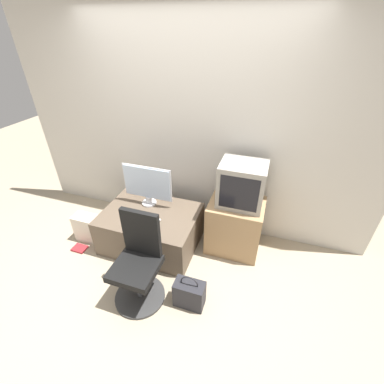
# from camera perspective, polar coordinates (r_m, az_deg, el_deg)

# --- Properties ---
(ground_plane) EXTENTS (12.00, 12.00, 0.00)m
(ground_plane) POSITION_cam_1_polar(r_m,az_deg,el_deg) (2.85, -9.83, -21.66)
(ground_plane) COLOR tan
(wall_back) EXTENTS (4.40, 0.05, 2.60)m
(wall_back) POSITION_cam_1_polar(r_m,az_deg,el_deg) (3.05, -0.66, 13.71)
(wall_back) COLOR beige
(wall_back) RESTS_ON ground_plane
(desk) EXTENTS (1.11, 0.80, 0.47)m
(desk) POSITION_cam_1_polar(r_m,az_deg,el_deg) (3.19, -9.06, -7.99)
(desk) COLOR brown
(desk) RESTS_ON ground_plane
(side_stand) EXTENTS (0.61, 0.51, 0.64)m
(side_stand) POSITION_cam_1_polar(r_m,az_deg,el_deg) (3.10, 9.45, -7.34)
(side_stand) COLOR #A37F56
(side_stand) RESTS_ON ground_plane
(main_monitor) EXTENTS (0.61, 0.18, 0.50)m
(main_monitor) POSITION_cam_1_polar(r_m,az_deg,el_deg) (3.06, -9.90, 1.60)
(main_monitor) COLOR silver
(main_monitor) RESTS_ON desk
(keyboard) EXTENTS (0.37, 0.11, 0.01)m
(keyboard) POSITION_cam_1_polar(r_m,az_deg,el_deg) (3.02, -11.97, -5.21)
(keyboard) COLOR #2D2D2D
(keyboard) RESTS_ON desk
(mouse) EXTENTS (0.07, 0.04, 0.03)m
(mouse) POSITION_cam_1_polar(r_m,az_deg,el_deg) (2.92, -7.54, -6.07)
(mouse) COLOR silver
(mouse) RESTS_ON desk
(crt_tv) EXTENTS (0.48, 0.40, 0.49)m
(crt_tv) POSITION_cam_1_polar(r_m,az_deg,el_deg) (2.79, 11.02, 1.69)
(crt_tv) COLOR gray
(crt_tv) RESTS_ON side_stand
(office_chair) EXTENTS (0.50, 0.50, 0.95)m
(office_chair) POSITION_cam_1_polar(r_m,az_deg,el_deg) (2.57, -11.79, -15.72)
(office_chair) COLOR #333333
(office_chair) RESTS_ON ground_plane
(cardboard_box_lower) EXTENTS (0.31, 0.18, 0.36)m
(cardboard_box_lower) POSITION_cam_1_polar(r_m,az_deg,el_deg) (3.50, -22.17, -7.38)
(cardboard_box_lower) COLOR beige
(cardboard_box_lower) RESTS_ON ground_plane
(handbag) EXTENTS (0.29, 0.16, 0.39)m
(handbag) POSITION_cam_1_polar(r_m,az_deg,el_deg) (2.65, -0.58, -21.66)
(handbag) COLOR #232328
(handbag) RESTS_ON ground_plane
(book) EXTENTS (0.17, 0.13, 0.02)m
(book) POSITION_cam_1_polar(r_m,az_deg,el_deg) (3.51, -23.71, -11.39)
(book) COLOR maroon
(book) RESTS_ON ground_plane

